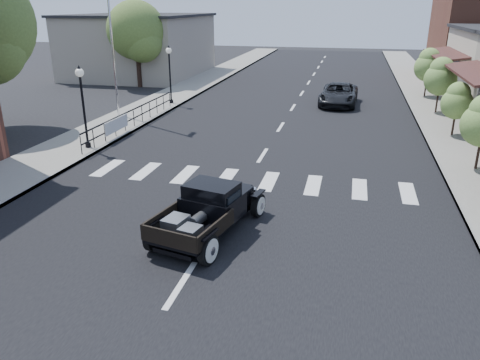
# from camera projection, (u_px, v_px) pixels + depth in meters

# --- Properties ---
(ground) EXTENTS (120.00, 120.00, 0.00)m
(ground) POSITION_uv_depth(u_px,v_px,m) (217.00, 228.00, 13.46)
(ground) COLOR black
(ground) RESTS_ON ground
(road) EXTENTS (14.00, 80.00, 0.02)m
(road) POSITION_uv_depth(u_px,v_px,m) (288.00, 115.00, 27.10)
(road) COLOR black
(road) RESTS_ON ground
(road_markings) EXTENTS (12.00, 60.00, 0.06)m
(road_markings) POSITION_uv_depth(u_px,v_px,m) (274.00, 137.00, 22.56)
(road_markings) COLOR silver
(road_markings) RESTS_ON ground
(sidewalk_left) EXTENTS (3.00, 80.00, 0.15)m
(sidewalk_left) POSITION_uv_depth(u_px,v_px,m) (152.00, 107.00, 28.92)
(sidewalk_left) COLOR gray
(sidewalk_left) RESTS_ON ground
(sidewalk_right) EXTENTS (3.00, 80.00, 0.15)m
(sidewalk_right) POSITION_uv_depth(u_px,v_px,m) (445.00, 122.00, 25.24)
(sidewalk_right) COLOR gray
(sidewalk_right) RESTS_ON ground
(low_building_left) EXTENTS (10.00, 12.00, 5.00)m
(low_building_left) POSITION_uv_depth(u_px,v_px,m) (141.00, 46.00, 41.30)
(low_building_left) COLOR gray
(low_building_left) RESTS_ON ground
(railing) EXTENTS (0.08, 10.00, 1.00)m
(railing) POSITION_uv_depth(u_px,v_px,m) (134.00, 116.00, 23.91)
(railing) COLOR black
(railing) RESTS_ON sidewalk_left
(banner) EXTENTS (0.04, 2.20, 0.60)m
(banner) POSITION_uv_depth(u_px,v_px,m) (117.00, 130.00, 22.14)
(banner) COLOR silver
(banner) RESTS_ON sidewalk_left
(lamp_post_b) EXTENTS (0.36, 0.36, 3.52)m
(lamp_post_b) POSITION_uv_depth(u_px,v_px,m) (84.00, 107.00, 19.89)
(lamp_post_b) COLOR black
(lamp_post_b) RESTS_ON sidewalk_left
(lamp_post_c) EXTENTS (0.36, 0.36, 3.52)m
(lamp_post_c) POSITION_uv_depth(u_px,v_px,m) (170.00, 75.00, 28.98)
(lamp_post_c) COLOR black
(lamp_post_c) RESTS_ON sidewalk_left
(flagpole) EXTENTS (0.12, 0.12, 11.42)m
(flagpole) POSITION_uv_depth(u_px,v_px,m) (109.00, 7.00, 24.29)
(flagpole) COLOR silver
(flagpole) RESTS_ON sidewalk_left
(big_tree_far) EXTENTS (4.32, 4.32, 6.35)m
(big_tree_far) POSITION_uv_depth(u_px,v_px,m) (137.00, 44.00, 35.06)
(big_tree_far) COLOR #4C652B
(big_tree_far) RESTS_ON ground
(small_tree_c) EXTENTS (1.46, 1.46, 2.43)m
(small_tree_c) POSITION_uv_depth(u_px,v_px,m) (456.00, 110.00, 21.97)
(small_tree_c) COLOR olive
(small_tree_c) RESTS_ON sidewalk_right
(small_tree_d) EXTENTS (1.80, 1.80, 3.00)m
(small_tree_d) POSITION_uv_depth(u_px,v_px,m) (439.00, 86.00, 26.61)
(small_tree_d) COLOR olive
(small_tree_d) RESTS_ON sidewalk_right
(small_tree_e) EXTENTS (1.84, 1.84, 3.06)m
(small_tree_e) POSITION_uv_depth(u_px,v_px,m) (427.00, 73.00, 31.23)
(small_tree_e) COLOR olive
(small_tree_e) RESTS_ON sidewalk_right
(hotrod_pickup) EXTENTS (2.84, 4.54, 1.46)m
(hotrod_pickup) POSITION_uv_depth(u_px,v_px,m) (209.00, 210.00, 12.90)
(hotrod_pickup) COLOR black
(hotrod_pickup) RESTS_ON ground
(second_car) EXTENTS (2.40, 4.89, 1.34)m
(second_car) POSITION_uv_depth(u_px,v_px,m) (339.00, 94.00, 29.52)
(second_car) COLOR black
(second_car) RESTS_ON ground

